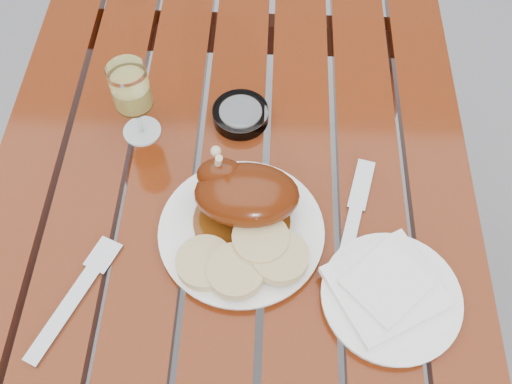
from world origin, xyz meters
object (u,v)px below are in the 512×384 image
(wine_glass, at_px, (134,103))
(side_plate, at_px, (391,298))
(dinner_plate, at_px, (241,232))
(table, at_px, (233,324))
(ashtray, at_px, (241,115))

(wine_glass, height_order, side_plate, wine_glass)
(dinner_plate, distance_m, wine_glass, 0.28)
(table, distance_m, wine_glass, 0.52)
(dinner_plate, bearing_deg, side_plate, -23.84)
(dinner_plate, relative_size, ashtray, 2.60)
(wine_glass, relative_size, side_plate, 0.76)
(dinner_plate, bearing_deg, wine_glass, 133.50)
(wine_glass, bearing_deg, ashtray, 11.76)
(table, xyz_separation_m, wine_glass, (-0.16, 0.21, 0.45))
(table, bearing_deg, dinner_plate, 34.94)
(side_plate, distance_m, ashtray, 0.40)
(dinner_plate, height_order, wine_glass, wine_glass)
(dinner_plate, relative_size, side_plate, 1.26)
(wine_glass, bearing_deg, table, -52.94)
(table, bearing_deg, side_plate, -18.15)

